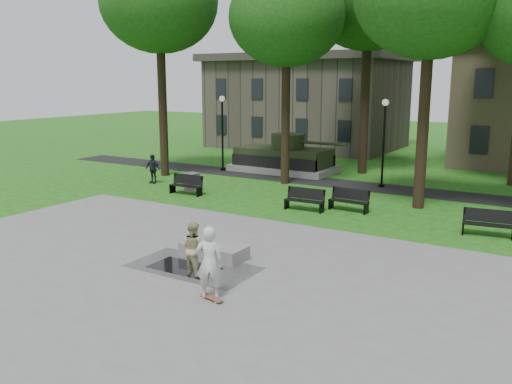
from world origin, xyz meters
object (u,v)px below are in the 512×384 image
Objects in this scene: park_bench_0 at (187,184)px; trash_bin at (192,182)px; concrete_block at (214,251)px; friend_watching at (194,248)px; skateboarder at (209,263)px.

park_bench_0 reaches higher than trash_bin.
concrete_block is 1.36× the size of friend_watching.
friend_watching is at bearing -51.72° from trash_bin.
skateboarder is at bearing -50.09° from trash_bin.
concrete_block is 2.29× the size of trash_bin.
skateboarder is at bearing -55.98° from concrete_block.
park_bench_0 is at bearing -77.80° from skateboarder.
concrete_block is at bearing -66.83° from friend_watching.
friend_watching reaches higher than trash_bin.
skateboarder is at bearing -50.35° from park_bench_0.
concrete_block is at bearing -48.30° from trash_bin.
skateboarder is (1.88, -2.78, 0.77)m from concrete_block.
trash_bin is (-7.73, 9.80, -0.35)m from friend_watching.
skateboarder reaches higher than trash_bin.
skateboarder is 1.10× the size of park_bench_0.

